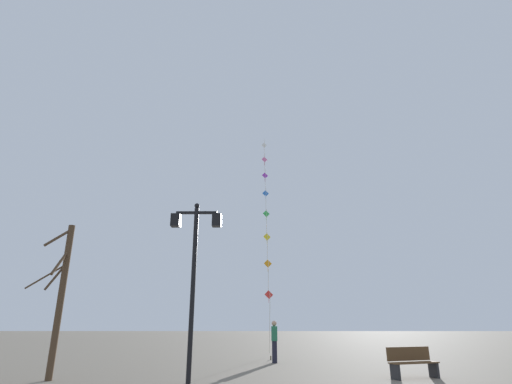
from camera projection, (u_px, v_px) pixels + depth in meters
ground_plane at (254, 356)px, 20.66m from camera, size 160.00×160.00×0.00m
twin_lantern_lamp_post at (195, 254)px, 12.01m from camera, size 1.57×0.28×5.21m
kite_train at (266, 214)px, 26.04m from camera, size 0.54×10.33×15.98m
kite_flyer at (274, 340)px, 17.00m from camera, size 0.25×0.61×1.71m
bare_tree at (60, 294)px, 12.18m from camera, size 1.36×0.97×4.63m
park_bench at (412, 362)px, 12.04m from camera, size 1.65×0.97×0.89m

